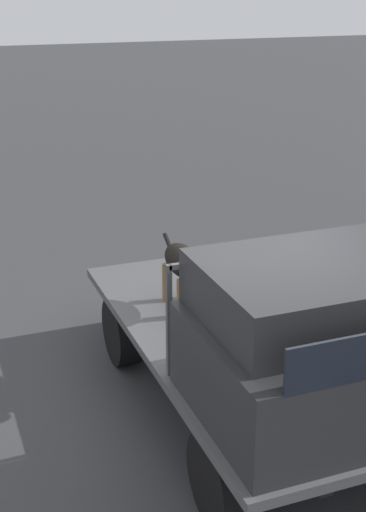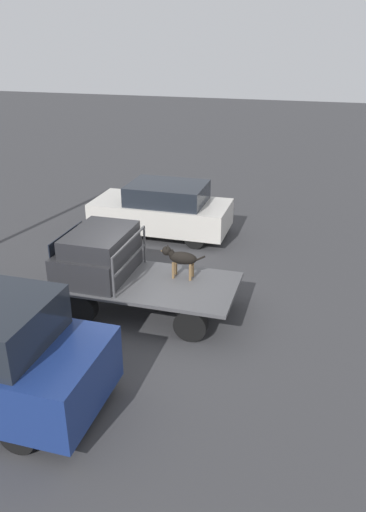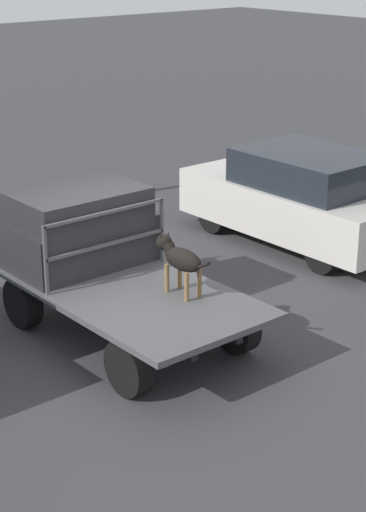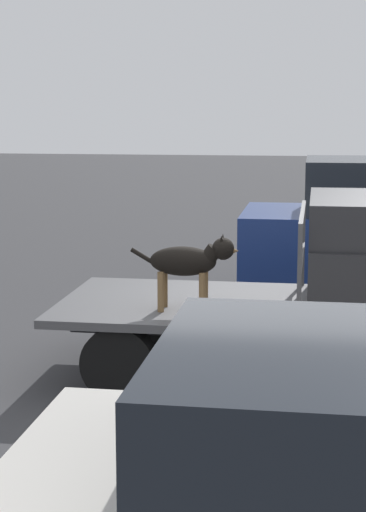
% 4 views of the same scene
% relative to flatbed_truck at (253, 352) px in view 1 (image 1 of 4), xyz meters
% --- Properties ---
extents(ground_plane, '(80.00, 80.00, 0.00)m').
position_rel_flatbed_truck_xyz_m(ground_plane, '(0.00, 0.00, -0.56)').
color(ground_plane, '#38383A').
extents(flatbed_truck, '(3.91, 2.01, 0.75)m').
position_rel_flatbed_truck_xyz_m(flatbed_truck, '(0.00, 0.00, 0.00)').
color(flatbed_truck, black).
rests_on(flatbed_truck, ground).
extents(truck_cab, '(1.44, 1.89, 1.06)m').
position_rel_flatbed_truck_xyz_m(truck_cab, '(1.16, 0.00, 0.69)').
color(truck_cab, '#28282B').
rests_on(truck_cab, flatbed_truck).
extents(truck_headboard, '(0.04, 1.89, 0.92)m').
position_rel_flatbed_truck_xyz_m(truck_headboard, '(0.40, 0.00, 0.79)').
color(truck_headboard, '#4C4C4F').
rests_on(truck_headboard, flatbed_truck).
extents(dog, '(1.03, 0.28, 0.74)m').
position_rel_flatbed_truck_xyz_m(dog, '(-0.62, -0.40, 0.66)').
color(dog, brown).
rests_on(dog, flatbed_truck).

